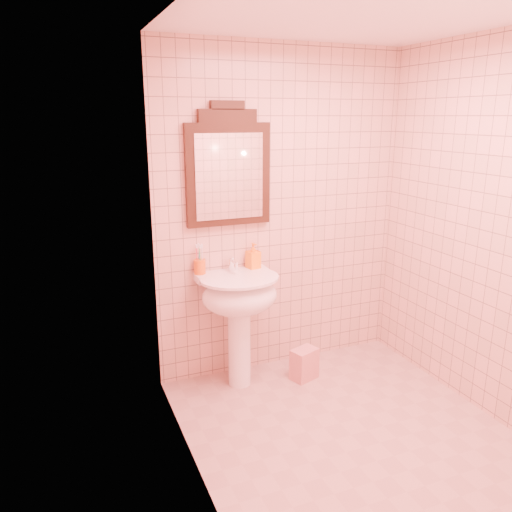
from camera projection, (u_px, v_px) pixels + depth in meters
name	position (u px, v px, depth m)	size (l,w,h in m)	color
floor	(351.00, 435.00, 3.21)	(2.20, 2.20, 0.00)	tan
back_wall	(281.00, 214.00, 3.85)	(2.00, 0.02, 2.50)	#CCA38E
pedestal_sink	(239.00, 303.00, 3.65)	(0.58, 0.58, 0.86)	white
faucet	(233.00, 264.00, 3.70)	(0.04, 0.16, 0.11)	white
mirror	(228.00, 169.00, 3.57)	(0.63, 0.06, 0.88)	black
toothbrush_cup	(200.00, 266.00, 3.65)	(0.09, 0.09, 0.20)	orange
soap_dispenser	(253.00, 256.00, 3.77)	(0.09, 0.09, 0.20)	orange
towel	(304.00, 364.00, 3.87)	(0.20, 0.13, 0.25)	tan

